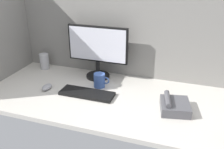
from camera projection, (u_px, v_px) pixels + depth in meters
ground_plane at (110, 97)px, 172.80cm from camera, size 180.00×80.00×3.00cm
cubicle_wall_back at (126, 25)px, 188.26cm from camera, size 180.00×5.00×78.99cm
monitor at (98, 49)px, 189.88cm from camera, size 46.51×18.00×40.03cm
keyboard at (87, 93)px, 171.81cm from camera, size 37.03×13.07×2.00cm
mouse at (47, 87)px, 179.06cm from camera, size 5.83×9.73×3.40cm
mug_ceramic_blue at (100, 80)px, 181.32cm from camera, size 11.63×8.10×10.11cm
mug_steel at (44, 61)px, 211.36cm from camera, size 7.56×7.56×12.91cm
desk_phone at (174, 106)px, 153.23cm from camera, size 20.47×22.02×8.80cm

